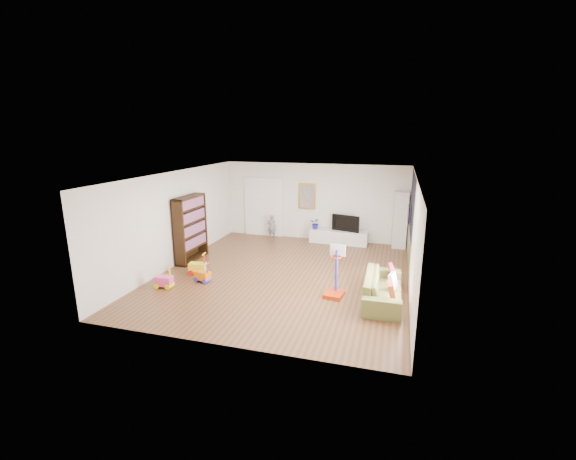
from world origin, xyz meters
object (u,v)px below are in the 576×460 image
(media_console, at_px, (339,237))
(sofa, at_px, (383,288))
(bookshelf, at_px, (191,229))
(basketball_hoop, at_px, (335,272))

(media_console, relative_size, sofa, 0.94)
(media_console, xyz_separation_m, sofa, (1.69, -4.36, 0.08))
(media_console, height_order, bookshelf, bookshelf)
(media_console, bearing_deg, basketball_hoop, -79.80)
(bookshelf, distance_m, sofa, 5.87)
(bookshelf, bearing_deg, media_console, 38.13)
(media_console, relative_size, basketball_hoop, 1.62)
(sofa, distance_m, basketball_hoop, 1.15)
(media_console, height_order, basketball_hoop, basketball_hoop)
(bookshelf, bearing_deg, sofa, -12.37)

